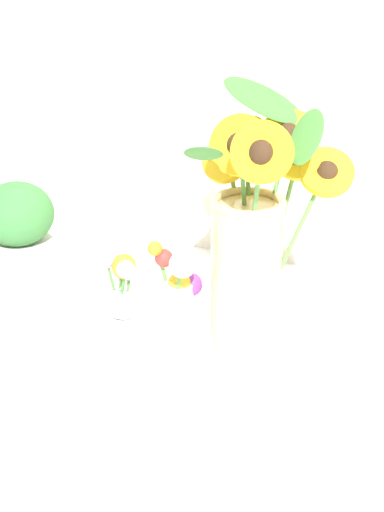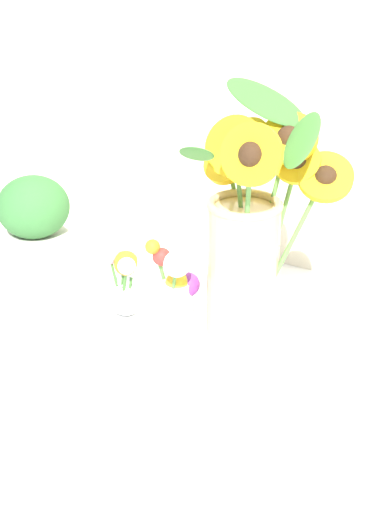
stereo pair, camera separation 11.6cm
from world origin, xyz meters
TOP-DOWN VIEW (x-y plane):
  - ground_plane at (0.00, 0.00)m, footprint 6.00×6.00m
  - serving_tray at (0.03, 0.03)m, footprint 0.50×0.50m
  - mason_jar_sunflowers at (0.13, 0.02)m, footprint 0.25×0.22m
  - vase_small_center at (0.02, -0.01)m, footprint 0.09×0.09m
  - vase_bulb_right at (-0.09, 0.01)m, footprint 0.08×0.07m
  - potted_plant at (-0.35, 0.08)m, footprint 0.14×0.14m

SIDE VIEW (x-z plane):
  - ground_plane at x=0.00m, z-range 0.00..0.00m
  - serving_tray at x=0.03m, z-range 0.00..0.02m
  - vase_bulb_right at x=-0.09m, z-range 0.02..0.16m
  - vase_small_center at x=0.02m, z-range 0.01..0.18m
  - potted_plant at x=-0.35m, z-range 0.00..0.21m
  - mason_jar_sunflowers at x=0.13m, z-range -0.02..0.41m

